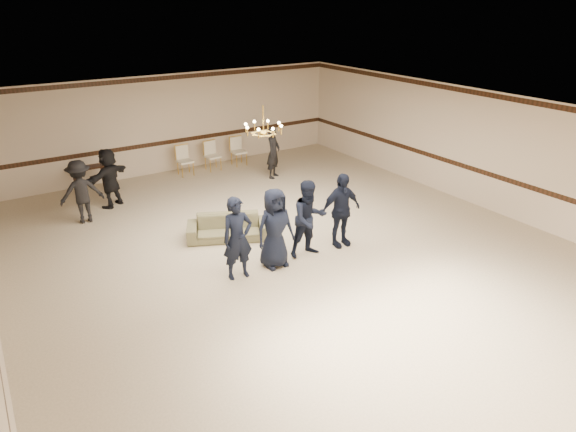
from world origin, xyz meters
name	(u,v)px	position (x,y,z in m)	size (l,w,h in m)	color
room	(287,185)	(0.00, 0.00, 1.60)	(12.01, 14.01, 3.21)	beige
chair_rail	(175,141)	(0.00, 6.99, 1.00)	(12.00, 0.02, 0.14)	#331A0F
crown_molding	(169,78)	(0.00, 6.99, 3.08)	(12.00, 0.02, 0.14)	#331A0F
chandelier	(263,120)	(0.00, 1.00, 2.88)	(0.94, 0.94, 0.89)	gold
boy_a	(238,238)	(-1.54, -0.50, 0.90)	(0.65, 0.43, 1.79)	black
boy_b	(275,228)	(-0.64, -0.50, 0.90)	(0.88, 0.57, 1.79)	black
boy_c	(309,219)	(0.26, -0.50, 0.90)	(0.87, 0.68, 1.79)	black
boy_d	(341,210)	(1.16, -0.50, 0.90)	(1.05, 0.44, 1.79)	black
settee	(228,227)	(-0.90, 1.25, 0.29)	(1.98, 0.77, 0.58)	#6B6947
adult_left	(81,192)	(-3.62, 4.20, 0.84)	(1.08, 0.62, 1.68)	black
adult_mid	(110,178)	(-2.72, 4.90, 0.84)	(1.56, 0.50, 1.68)	black
adult_right	(273,152)	(2.38, 4.50, 0.84)	(0.61, 0.40, 1.68)	black
banquet_chair_left	(185,161)	(0.03, 6.26, 0.49)	(0.47, 0.47, 0.98)	#EEE5C8
banquet_chair_mid	(213,156)	(1.03, 6.26, 0.49)	(0.47, 0.47, 0.98)	#EEE5C8
banquet_chair_right	(239,152)	(2.03, 6.26, 0.49)	(0.47, 0.47, 0.98)	#EEE5C8
console_table	(90,179)	(-2.97, 6.46, 0.39)	(0.93, 0.39, 0.78)	black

